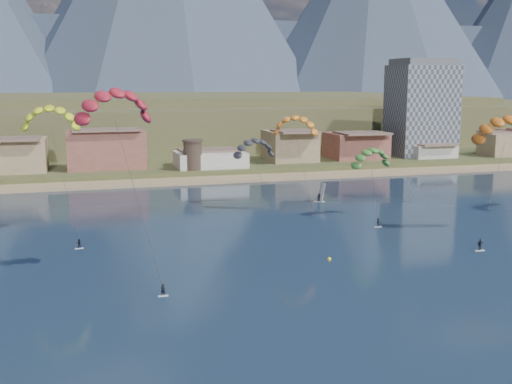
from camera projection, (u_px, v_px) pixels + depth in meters
ground at (339, 336)px, 65.15m from camera, size 2400.00×2400.00×0.00m
beach at (180, 181)px, 165.43m from camera, size 2200.00×12.00×0.90m
land at (105, 110)px, 595.15m from camera, size 2200.00×900.00×4.00m
foothills at (184, 120)px, 289.64m from camera, size 940.00×210.00×18.00m
town at (24, 151)px, 168.37m from camera, size 400.00×24.00×12.00m
apartment_tower at (421, 108)px, 206.19m from camera, size 20.00×16.00×32.00m
watchtower at (193, 155)px, 173.28m from camera, size 5.82×5.82×8.60m
kitesurfer_red at (114, 101)px, 80.00m from camera, size 11.57×12.60×26.91m
kitesurfer_yellow at (50, 114)px, 105.69m from camera, size 10.58×14.42×24.49m
kitesurfer_orange at (506, 125)px, 107.27m from camera, size 18.16×14.08×23.94m
kitesurfer_green at (372, 155)px, 120.80m from camera, size 9.61×11.50×15.41m
distant_kite_dark at (254, 145)px, 133.87m from camera, size 10.30×6.72×16.45m
distant_kite_orange at (296, 122)px, 124.16m from camera, size 10.09×7.89×21.44m
windsurfer at (320, 196)px, 138.12m from camera, size 2.69×2.75×4.33m
buoy at (329, 259)px, 93.22m from camera, size 0.61×0.61×0.61m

